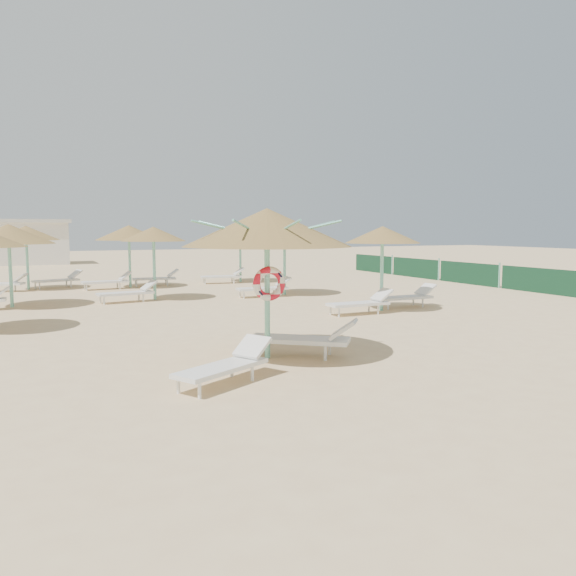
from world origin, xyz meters
name	(u,v)px	position (x,y,z in m)	size (l,w,h in m)	color
ground	(279,356)	(0.00, 0.00, 0.00)	(120.00, 120.00, 0.00)	#E0C088
main_palapa	(267,228)	(-0.29, -0.08, 2.57)	(3.29, 3.29, 2.95)	#77CEB6
lounger_main_a	(227,364)	(-1.61, -1.53, 0.33)	(1.91, 1.41, 0.68)	white
lounger_main_b	(306,338)	(0.47, -0.28, 0.37)	(2.09, 1.82, 0.78)	white
palapa_field	(150,236)	(-0.36, 11.39, 2.31)	(15.50, 13.88, 2.72)	#77CEB6
service_hut	(8,242)	(-6.00, 35.00, 1.64)	(8.40, 4.40, 3.25)	silver
windbreak_fence	(469,273)	(14.00, 9.96, 0.50)	(0.08, 19.84, 1.10)	#16432B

